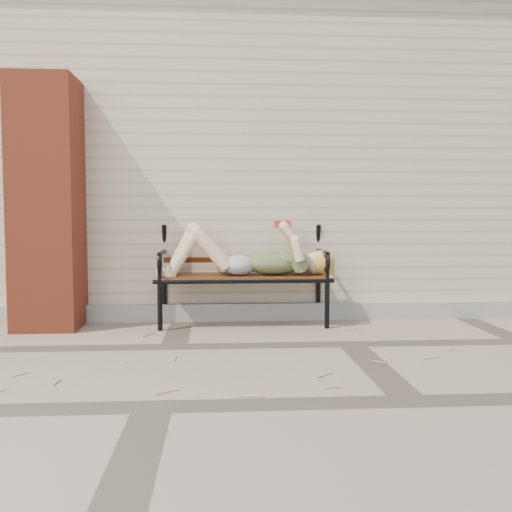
{
  "coord_description": "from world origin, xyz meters",
  "views": [
    {
      "loc": [
        -0.94,
        -3.92,
        0.9
      ],
      "look_at": [
        -0.64,
        0.61,
        0.59
      ],
      "focal_mm": 40.0,
      "sensor_mm": 36.0,
      "label": 1
    }
  ],
  "objects": [
    {
      "name": "reading_woman",
      "position": [
        -0.72,
        0.75,
        0.58
      ],
      "size": [
        1.43,
        0.32,
        0.45
      ],
      "color": "#092C43",
      "rests_on": "ground"
    },
    {
      "name": "brick_pillar",
      "position": [
        -2.3,
        0.75,
        1.0
      ],
      "size": [
        0.5,
        0.5,
        2.0
      ],
      "primitive_type": "cube",
      "color": "#9D3B23",
      "rests_on": "ground"
    },
    {
      "name": "house_roof",
      "position": [
        0.0,
        3.0,
        3.15
      ],
      "size": [
        8.3,
        4.3,
        0.3
      ],
      "primitive_type": "cube",
      "color": "#4A3A35",
      "rests_on": "house_wall"
    },
    {
      "name": "ground",
      "position": [
        0.0,
        0.0,
        0.0
      ],
      "size": [
        80.0,
        80.0,
        0.0
      ],
      "primitive_type": "plane",
      "color": "gray",
      "rests_on": "ground"
    },
    {
      "name": "straw_scatter",
      "position": [
        -1.09,
        -0.33,
        0.01
      ],
      "size": [
        2.81,
        1.73,
        0.01
      ],
      "color": "tan",
      "rests_on": "ground"
    },
    {
      "name": "foundation_strip",
      "position": [
        0.0,
        0.97,
        0.07
      ],
      "size": [
        8.0,
        0.1,
        0.15
      ],
      "primitive_type": "cube",
      "color": "#A39F93",
      "rests_on": "ground"
    },
    {
      "name": "house_wall",
      "position": [
        0.0,
        3.0,
        1.5
      ],
      "size": [
        8.0,
        4.0,
        3.0
      ],
      "primitive_type": "cube",
      "color": "beige",
      "rests_on": "ground"
    },
    {
      "name": "garden_bench",
      "position": [
        -0.73,
        0.87,
        0.55
      ],
      "size": [
        1.51,
        0.6,
        0.98
      ],
      "color": "black",
      "rests_on": "ground"
    }
  ]
}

